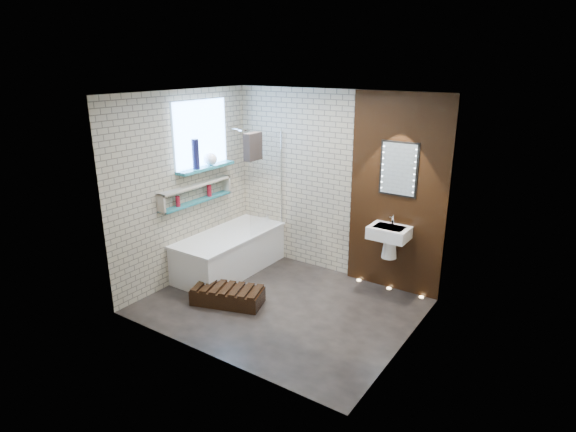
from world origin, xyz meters
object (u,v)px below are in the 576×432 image
Objects in this scene: bathtub at (230,252)px; washbasin at (389,237)px; led_mirror at (399,169)px; bath_screen at (266,183)px; walnut_step at (228,296)px.

washbasin is (2.17, 0.62, 0.50)m from bathtub.
bathtub is at bearing -160.22° from led_mirror.
bath_screen is at bearing -174.22° from washbasin.
bath_screen is at bearing 102.44° from walnut_step.
led_mirror is 0.79× the size of walnut_step.
washbasin reaches higher than walnut_step.
walnut_step is at bearing -134.70° from led_mirror.
washbasin is (1.82, 0.18, -0.49)m from bath_screen.
led_mirror is 2.69m from walnut_step.
bath_screen is 1.58× the size of walnut_step.
washbasin is at bearing 5.78° from bath_screen.
led_mirror reaches higher than bathtub.
walnut_step is (-1.55, -1.41, -0.69)m from washbasin.
bathtub is 3.00× the size of washbasin.
led_mirror reaches higher than walnut_step.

